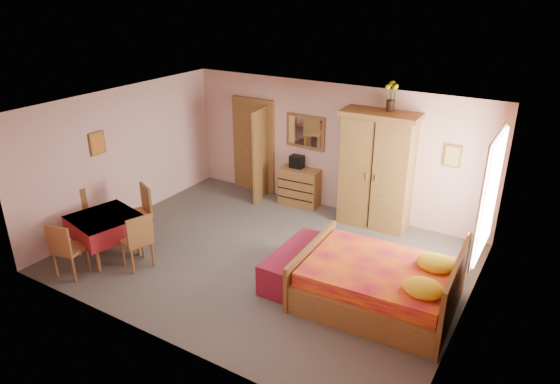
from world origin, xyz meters
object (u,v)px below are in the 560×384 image
Objects in this scene: chest_of_drawers at (300,187)px; chair_east at (136,240)px; chair_north at (136,214)px; chair_west at (80,219)px; wall_mirror at (305,132)px; sunflower_vase at (391,96)px; bench at (296,264)px; wardrobe at (377,170)px; floor_lamp at (348,176)px; stereo at (297,162)px; dining_table at (107,236)px; chair_south at (70,248)px; bed at (378,273)px.

chair_east is (-1.06, -3.59, 0.09)m from chest_of_drawers.
chair_west is (-0.73, -0.66, -0.03)m from chair_north.
wall_mirror is 1.66× the size of sunflower_vase.
sunflower_vase is 0.56× the size of chair_east.
chest_of_drawers is 0.56× the size of bench.
chair_north is at bearing -142.86° from wardrobe.
chest_of_drawers is 3.74m from chair_east.
floor_lamp is 0.67m from wardrobe.
stereo is 0.29× the size of chair_west.
sunflower_vase is 5.98m from chair_west.
floor_lamp is at bearing 96.37° from bench.
wall_mirror reaches higher than chair_east.
stereo is 0.16× the size of floor_lamp.
chair_east is (-1.06, -3.80, -1.06)m from wall_mirror.
wall_mirror is 0.88× the size of dining_table.
chair_south is at bearing -90.47° from dining_table.
floor_lamp is 1.79× the size of chair_south.
chair_west is (-4.20, -3.50, -0.64)m from wardrobe.
sunflower_vase is 5.06m from chair_east.
sunflower_vase reaches higher than chair_south.
chair_north is (-1.77, -2.90, 0.11)m from chest_of_drawers.
floor_lamp reaches higher than chair_east.
chair_west reaches higher than dining_table.
wardrobe is (0.61, -0.06, 0.27)m from floor_lamp.
chair_west is at bearing 66.27° from chair_north.
sunflower_vase reaches higher than bed.
chair_west is (-4.31, -3.61, -2.03)m from sunflower_vase.
stereo is 4.36m from chair_west.
wardrobe reaches higher than dining_table.
wall_mirror is at bearing 175.17° from sunflower_vase.
wall_mirror is 4.37m from dining_table.
sunflower_vase is 0.54× the size of chair_north.
floor_lamp is 3.16× the size of sunflower_vase.
chair_west is (-2.51, -3.56, 0.08)m from chest_of_drawers.
chest_of_drawers is 1.55× the size of sunflower_vase.
floor_lamp is at bearing -2.34° from stereo.
dining_table is 0.73m from chair_south.
chair_east is (0.71, 0.74, 0.01)m from chair_south.
bed is at bearing -57.03° from floor_lamp.
chair_west is at bearing -135.25° from floor_lamp.
floor_lamp is 0.77× the size of bed.
bench is (0.28, -2.53, -0.60)m from floor_lamp.
floor_lamp is (1.08, 0.00, 0.46)m from chest_of_drawers.
wall_mirror reaches higher than dining_table.
chair_east is at bearing -130.16° from wardrobe.
chair_north is 0.99m from chair_west.
sunflower_vase is (1.91, 0.01, 1.59)m from stereo.
stereo is 1.81m from wardrobe.
floor_lamp is at bearing 172.31° from wardrobe.
floor_lamp reaches higher than dining_table.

